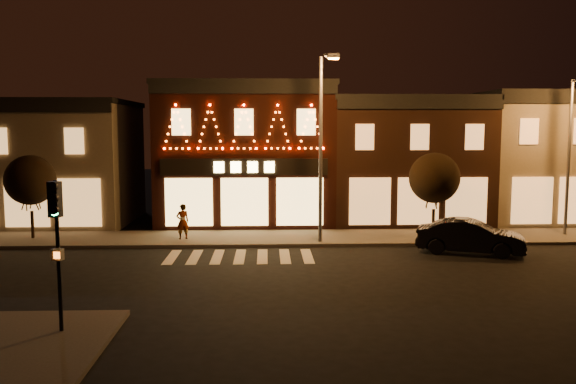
{
  "coord_description": "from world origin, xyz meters",
  "views": [
    {
      "loc": [
        1.21,
        -21.58,
        5.69
      ],
      "look_at": [
        2.14,
        4.0,
        2.88
      ],
      "focal_mm": 36.55,
      "sensor_mm": 36.0,
      "label": 1
    }
  ],
  "objects": [
    {
      "name": "building_right_a",
      "position": [
        9.5,
        13.99,
        3.76
      ],
      "size": [
        9.2,
        8.28,
        7.5
      ],
      "color": "black",
      "rests_on": "ground"
    },
    {
      "name": "building_right_b",
      "position": [
        18.5,
        13.99,
        3.91
      ],
      "size": [
        9.2,
        8.28,
        7.8
      ],
      "color": "#6C634D",
      "rests_on": "ground"
    },
    {
      "name": "streetlamp_mid",
      "position": [
        3.87,
        6.34,
        5.37
      ],
      "size": [
        0.78,
        2.04,
        8.9
      ],
      "rotation": [
        0.0,
        0.0,
        -0.22
      ],
      "color": "#59595E",
      "rests_on": "sidewalk_far"
    },
    {
      "name": "traffic_signal_near",
      "position": [
        -4.42,
        -5.92,
        3.08
      ],
      "size": [
        0.34,
        0.44,
        4.16
      ],
      "rotation": [
        0.0,
        0.0,
        -0.22
      ],
      "color": "black",
      "rests_on": "sidewalk_near"
    },
    {
      "name": "streetlamp_right",
      "position": [
        16.83,
        7.91,
        4.85
      ],
      "size": [
        0.5,
        1.82,
        8.01
      ],
      "rotation": [
        0.0,
        0.0,
        0.01
      ],
      "color": "#59595E",
      "rests_on": "sidewalk_far"
    },
    {
      "name": "ground",
      "position": [
        0.0,
        0.0,
        0.0
      ],
      "size": [
        120.0,
        120.0,
        0.0
      ],
      "primitive_type": "plane",
      "color": "black",
      "rests_on": "ground"
    },
    {
      "name": "building_left",
      "position": [
        -13.0,
        13.99,
        3.66
      ],
      "size": [
        12.2,
        8.28,
        7.3
      ],
      "color": "#6C634D",
      "rests_on": "ground"
    },
    {
      "name": "tree_left",
      "position": [
        -10.65,
        8.09,
        3.08
      ],
      "size": [
        2.51,
        2.51,
        4.19
      ],
      "rotation": [
        0.0,
        0.0,
        -0.16
      ],
      "color": "black",
      "rests_on": "sidewalk_far"
    },
    {
      "name": "building_pulp",
      "position": [
        0.0,
        13.98,
        4.16
      ],
      "size": [
        10.2,
        8.34,
        8.3
      ],
      "color": "black",
      "rests_on": "ground"
    },
    {
      "name": "dark_sedan",
      "position": [
        10.43,
        4.26,
        0.78
      ],
      "size": [
        5.01,
        3.23,
        1.56
      ],
      "primitive_type": "imported",
      "rotation": [
        0.0,
        0.0,
        1.21
      ],
      "color": "black",
      "rests_on": "ground"
    },
    {
      "name": "pedestrian",
      "position": [
        -3.01,
        7.51,
        1.03
      ],
      "size": [
        0.76,
        0.65,
        1.77
      ],
      "primitive_type": "imported",
      "rotation": [
        0.0,
        0.0,
        3.56
      ],
      "color": "gray",
      "rests_on": "sidewalk_far"
    },
    {
      "name": "sidewalk_far",
      "position": [
        2.0,
        8.0,
        0.07
      ],
      "size": [
        44.0,
        4.0,
        0.15
      ],
      "primitive_type": "cube",
      "color": "#47423D",
      "rests_on": "ground"
    },
    {
      "name": "tree_right",
      "position": [
        9.73,
        7.78,
        3.16
      ],
      "size": [
        2.57,
        2.57,
        4.3
      ],
      "rotation": [
        0.0,
        0.0,
        -0.03
      ],
      "color": "black",
      "rests_on": "sidewalk_far"
    }
  ]
}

